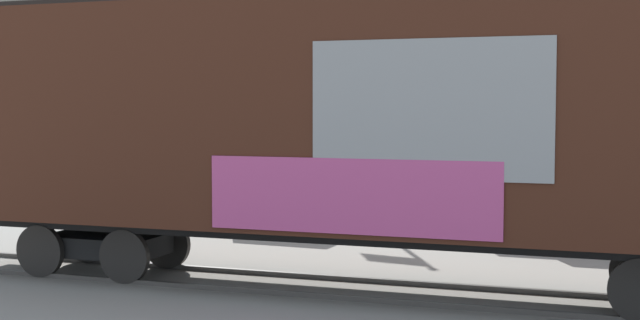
% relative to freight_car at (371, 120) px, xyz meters
% --- Properties ---
extents(ground_plane, '(260.00, 260.00, 0.00)m').
position_rel_freight_car_xyz_m(ground_plane, '(0.38, 0.00, -2.78)').
color(ground_plane, gray).
extents(track, '(59.99, 5.33, 0.08)m').
position_rel_freight_car_xyz_m(track, '(0.29, 0.02, -2.74)').
color(track, '#4C4742').
rests_on(track, ground_plane).
extents(freight_car, '(15.71, 3.68, 4.89)m').
position_rel_freight_car_xyz_m(freight_car, '(0.00, 0.00, 0.00)').
color(freight_car, '#472316').
rests_on(freight_car, ground_plane).
extents(flagpole, '(1.36, 0.26, 7.26)m').
position_rel_freight_car_xyz_m(flagpole, '(-4.60, 10.60, 1.74)').
color(flagpole, silver).
rests_on(flagpole, ground_plane).
extents(hillside, '(116.51, 43.82, 15.49)m').
position_rel_freight_car_xyz_m(hillside, '(0.36, 57.12, 2.81)').
color(hillside, gray).
rests_on(hillside, ground_plane).
extents(parked_car_tan, '(4.69, 1.90, 1.69)m').
position_rel_freight_car_xyz_m(parked_car_tan, '(-4.23, 6.30, -1.94)').
color(parked_car_tan, '#9E8966').
rests_on(parked_car_tan, ground_plane).
extents(parked_car_black, '(4.75, 2.13, 1.77)m').
position_rel_freight_car_xyz_m(parked_car_black, '(2.77, 6.41, -1.91)').
color(parked_car_black, black).
rests_on(parked_car_black, ground_plane).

